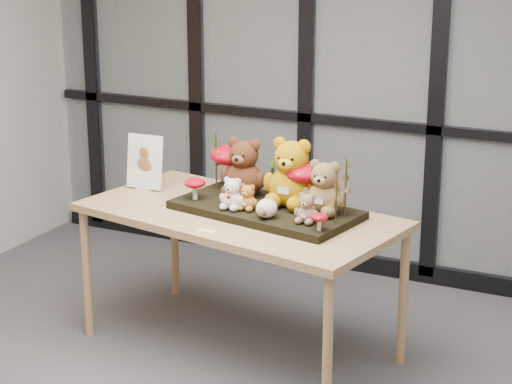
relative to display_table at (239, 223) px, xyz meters
The scene contains 22 objects.
room_shell 1.41m from the display_table, 77.12° to the right, with size 5.00×5.00×5.00m.
glass_partition 1.60m from the display_table, 80.61° to the left, with size 4.90×0.06×2.78m.
display_table is the anchor object (origin of this frame).
diorama_tray 0.17m from the display_table, 15.98° to the left, with size 1.00×0.50×0.04m, color black.
bear_pooh_yellow 0.42m from the display_table, 23.51° to the left, with size 0.31×0.28×0.41m, color #AE7B04, non-canonical shape.
bear_brown_medium 0.34m from the display_table, 108.20° to the left, with size 0.28×0.25×0.36m, color #4A2511, non-canonical shape.
bear_tan_back 0.54m from the display_table, ahead, with size 0.24×0.22×0.32m, color brown, non-canonical shape.
bear_small_yellow 0.21m from the display_table, 36.50° to the right, with size 0.12×0.11×0.16m, color #B4691F, non-canonical shape.
bear_white_bow 0.22m from the display_table, 90.83° to the right, with size 0.15×0.13×0.19m, color white, non-canonical shape.
bear_beige_small 0.50m from the display_table, 15.22° to the right, with size 0.13×0.12×0.18m, color #88674C, non-canonical shape.
plush_cream_hedgehog 0.31m from the display_table, 30.94° to the right, with size 0.08×0.08×0.11m, color white, non-canonical shape.
mushroom_back_left 0.41m from the display_table, 124.12° to the left, with size 0.25×0.25×0.28m, color #940411, non-canonical shape.
mushroom_back_right 0.43m from the display_table, 21.65° to the left, with size 0.24×0.24×0.27m, color #940411, non-canonical shape.
mushroom_front_left 0.32m from the display_table, behind, with size 0.12×0.12×0.13m, color #940411, non-canonical shape.
mushroom_front_right 0.61m from the display_table, 20.50° to the right, with size 0.09×0.09×0.10m, color #940411, non-canonical shape.
sprig_green_far_left 0.46m from the display_table, 137.66° to the left, with size 0.05×0.05×0.33m, color black, non-canonical shape.
sprig_green_mid_left 0.38m from the display_table, 112.78° to the left, with size 0.05×0.05×0.24m, color black, non-canonical shape.
sprig_dry_far_right 0.65m from the display_table, ahead, with size 0.05×0.05×0.31m, color brown, non-canonical shape.
sprig_dry_mid_right 0.63m from the display_table, ahead, with size 0.05×0.05×0.24m, color brown, non-canonical shape.
sprig_green_centre 0.34m from the display_table, 72.21° to the left, with size 0.05×0.05×0.21m, color black, non-canonical shape.
sign_holder 0.75m from the display_table, 167.78° to the left, with size 0.23×0.06×0.33m.
label_card 0.36m from the display_table, 91.71° to the right, with size 0.10×0.03×0.00m, color white.
Camera 1 is at (1.93, -3.25, 2.38)m, focal length 65.00 mm.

